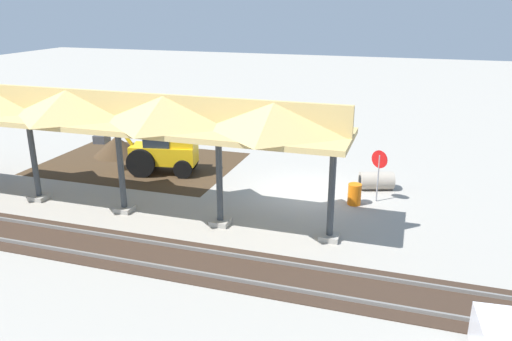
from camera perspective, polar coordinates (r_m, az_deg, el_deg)
The scene contains 9 objects.
ground_plane at distance 22.39m, azimuth 5.78°, elevation -2.56°, with size 120.00×120.00×0.00m, color #9E998E.
dirt_work_zone at distance 27.02m, azimuth -13.10°, elevation 0.80°, with size 9.95×7.00×0.01m, color #42301E.
platform_canopy at distance 19.85m, azimuth -15.76°, elevation 6.64°, with size 17.96×3.20×4.90m.
rail_tracks at distance 16.00m, azimuth 0.14°, elevation -11.53°, with size 60.00×2.58×0.15m.
stop_sign at distance 21.44m, azimuth 13.88°, elevation 0.61°, with size 0.67×0.41×2.26m.
backhoe at distance 24.94m, azimuth -10.82°, elevation 2.51°, with size 5.13×2.27×2.82m.
dirt_mound at distance 28.82m, azimuth -15.52°, elevation 1.72°, with size 5.20×5.20×2.16m, color #42301E.
concrete_pipe at distance 23.23m, azimuth 13.59°, elevation -1.13°, with size 1.68×1.26×0.82m.
traffic_barrel at distance 21.29m, azimuth 11.19°, elevation -2.68°, with size 0.56×0.56×0.90m, color orange.
Camera 1 is at (-4.17, 20.46, 8.09)m, focal length 35.00 mm.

